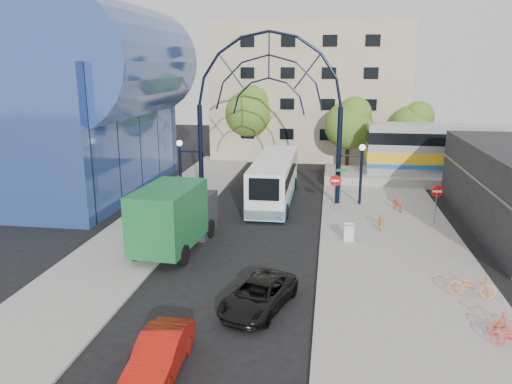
% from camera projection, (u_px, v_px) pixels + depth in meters
% --- Properties ---
extents(ground, '(120.00, 120.00, 0.00)m').
position_uv_depth(ground, '(231.00, 281.00, 23.29)').
color(ground, black).
rests_on(ground, ground).
extents(sidewalk_east, '(8.00, 56.00, 0.12)m').
position_uv_depth(sidewalk_east, '(396.00, 257.00, 25.96)').
color(sidewalk_east, gray).
rests_on(sidewalk_east, ground).
extents(plaza_west, '(5.00, 50.00, 0.12)m').
position_uv_depth(plaza_west, '(144.00, 232.00, 29.96)').
color(plaza_west, gray).
rests_on(plaza_west, ground).
extents(gateway_arch, '(13.64, 0.44, 12.10)m').
position_uv_depth(gateway_arch, '(269.00, 83.00, 34.58)').
color(gateway_arch, black).
rests_on(gateway_arch, ground).
extents(stop_sign, '(0.80, 0.07, 2.50)m').
position_uv_depth(stop_sign, '(335.00, 184.00, 33.60)').
color(stop_sign, slate).
rests_on(stop_sign, sidewalk_east).
extents(do_not_enter_sign, '(0.76, 0.07, 2.48)m').
position_uv_depth(do_not_enter_sign, '(437.00, 195.00, 30.80)').
color(do_not_enter_sign, slate).
rests_on(do_not_enter_sign, sidewalk_east).
extents(street_name_sign, '(0.70, 0.70, 2.80)m').
position_uv_depth(street_name_sign, '(341.00, 180.00, 34.09)').
color(street_name_sign, slate).
rests_on(street_name_sign, sidewalk_east).
extents(sandwich_board, '(0.55, 0.61, 0.99)m').
position_uv_depth(sandwich_board, '(349.00, 231.00, 28.03)').
color(sandwich_board, white).
rests_on(sandwich_board, sidewalk_east).
extents(transit_hall, '(16.50, 18.00, 14.50)m').
position_uv_depth(transit_hall, '(72.00, 106.00, 38.20)').
color(transit_hall, '#314B96').
rests_on(transit_hall, ground).
extents(apartment_block, '(20.00, 12.10, 14.00)m').
position_uv_depth(apartment_block, '(310.00, 91.00, 54.77)').
color(apartment_block, tan).
rests_on(apartment_block, ground).
extents(tree_north_a, '(4.48, 4.48, 7.00)m').
position_uv_depth(tree_north_a, '(350.00, 122.00, 46.11)').
color(tree_north_a, '#382314').
rests_on(tree_north_a, ground).
extents(tree_north_b, '(5.12, 5.12, 8.00)m').
position_uv_depth(tree_north_b, '(250.00, 110.00, 51.21)').
color(tree_north_b, '#382314').
rests_on(tree_north_b, ground).
extents(tree_north_c, '(4.16, 4.16, 6.50)m').
position_uv_depth(tree_north_c, '(413.00, 125.00, 47.24)').
color(tree_north_c, '#382314').
rests_on(tree_north_c, ground).
extents(city_bus, '(2.82, 11.75, 3.22)m').
position_uv_depth(city_bus, '(274.00, 178.00, 36.61)').
color(city_bus, white).
rests_on(city_bus, ground).
extents(green_truck, '(3.20, 7.38, 3.64)m').
position_uv_depth(green_truck, '(176.00, 216.00, 27.10)').
color(green_truck, black).
rests_on(green_truck, ground).
extents(black_suv, '(3.23, 4.84, 1.23)m').
position_uv_depth(black_suv, '(259.00, 295.00, 20.49)').
color(black_suv, black).
rests_on(black_suv, ground).
extents(red_sedan, '(1.43, 3.98, 1.31)m').
position_uv_depth(red_sedan, '(160.00, 354.00, 16.24)').
color(red_sedan, '#A4120A').
rests_on(red_sedan, ground).
extents(bike_near_a, '(0.79, 1.93, 0.99)m').
position_uv_depth(bike_near_a, '(381.00, 220.00, 30.44)').
color(bike_near_a, orange).
rests_on(bike_near_a, sidewalk_east).
extents(bike_near_b, '(0.88, 1.76, 1.02)m').
position_uv_depth(bike_near_b, '(398.00, 203.00, 33.94)').
color(bike_near_b, '#DD5E2C').
rests_on(bike_near_b, sidewalk_east).
extents(bike_far_a, '(2.00, 0.97, 1.01)m').
position_uv_depth(bike_far_a, '(472.00, 286.00, 21.34)').
color(bike_far_a, orange).
rests_on(bike_far_a, sidewalk_east).
extents(bike_far_b, '(1.64, 0.64, 0.96)m').
position_uv_depth(bike_far_b, '(509.00, 324.00, 18.26)').
color(bike_far_b, '#D4432A').
rests_on(bike_far_b, sidewalk_east).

